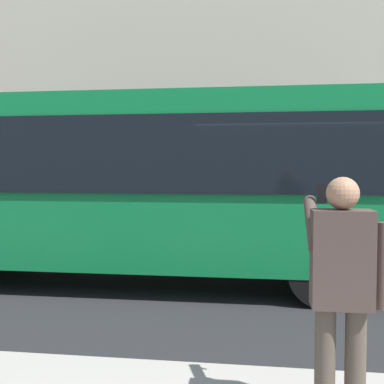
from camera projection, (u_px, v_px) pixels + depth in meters
name	position (u px, v px, depth m)	size (l,w,h in m)	color
ground_plane	(283.00, 287.00, 7.70)	(60.00, 60.00, 0.00)	#232326
building_facade_far	(275.00, 28.00, 14.12)	(28.00, 1.55, 12.00)	beige
red_bus	(130.00, 181.00, 8.03)	(9.05, 2.54, 3.08)	#0F7238
pedestrian_photographer	(342.00, 282.00, 3.25)	(0.53, 0.52, 1.70)	#4C4238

